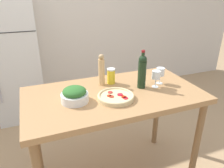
# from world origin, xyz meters

# --- Properties ---
(wall_back) EXTENTS (6.40, 0.06, 2.60)m
(wall_back) POSITION_xyz_m (0.00, 1.97, 1.30)
(wall_back) COLOR silver
(wall_back) RESTS_ON ground_plane
(refrigerator) EXTENTS (0.60, 0.70, 1.69)m
(refrigerator) POSITION_xyz_m (-0.77, 1.59, 0.85)
(refrigerator) COLOR silver
(refrigerator) RESTS_ON ground_plane
(prep_counter) EXTENTS (1.40, 0.75, 0.91)m
(prep_counter) POSITION_xyz_m (0.00, 0.00, 0.81)
(prep_counter) COLOR #A87A4C
(prep_counter) RESTS_ON ground_plane
(wine_bottle) EXTENTS (0.07, 0.07, 0.32)m
(wine_bottle) POSITION_xyz_m (0.25, 0.01, 1.06)
(wine_bottle) COLOR black
(wine_bottle) RESTS_ON prep_counter
(wine_glass_near) EXTENTS (0.07, 0.07, 0.14)m
(wine_glass_near) POSITION_xyz_m (0.37, -0.02, 1.02)
(wine_glass_near) COLOR silver
(wine_glass_near) RESTS_ON prep_counter
(wine_glass_far) EXTENTS (0.07, 0.07, 0.14)m
(wine_glass_far) POSITION_xyz_m (0.44, 0.03, 1.02)
(wine_glass_far) COLOR silver
(wine_glass_far) RESTS_ON prep_counter
(pepper_mill) EXTENTS (0.05, 0.05, 0.27)m
(pepper_mill) POSITION_xyz_m (-0.04, 0.19, 1.04)
(pepper_mill) COLOR tan
(pepper_mill) RESTS_ON prep_counter
(salad_bowl) EXTENTS (0.20, 0.20, 0.12)m
(salad_bowl) POSITION_xyz_m (-0.32, -0.03, 0.97)
(salad_bowl) COLOR white
(salad_bowl) RESTS_ON prep_counter
(homemade_pizza) EXTENTS (0.28, 0.28, 0.04)m
(homemade_pizza) POSITION_xyz_m (-0.02, -0.10, 0.93)
(homemade_pizza) COLOR #DBC189
(homemade_pizza) RESTS_ON prep_counter
(salt_canister) EXTENTS (0.07, 0.07, 0.13)m
(salt_canister) POSITION_xyz_m (0.05, 0.18, 0.98)
(salt_canister) COLOR yellow
(salt_canister) RESTS_ON prep_counter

